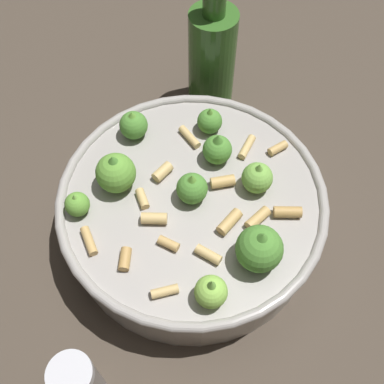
{
  "coord_description": "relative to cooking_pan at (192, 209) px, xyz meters",
  "views": [
    {
      "loc": [
        -0.18,
        0.2,
        0.51
      ],
      "look_at": [
        0.0,
        0.0,
        0.08
      ],
      "focal_mm": 44.53,
      "sensor_mm": 36.0,
      "label": 1
    }
  ],
  "objects": [
    {
      "name": "cooking_pan",
      "position": [
        0.0,
        0.0,
        0.0
      ],
      "size": [
        0.3,
        0.3,
        0.12
      ],
      "color": "#9E9993",
      "rests_on": "ground"
    },
    {
      "name": "pepper_shaker",
      "position": [
        -0.04,
        0.21,
        0.0
      ],
      "size": [
        0.04,
        0.04,
        0.09
      ],
      "color": "gray",
      "rests_on": "ground"
    },
    {
      "name": "olive_oil_bottle",
      "position": [
        0.12,
        -0.18,
        0.04
      ],
      "size": [
        0.06,
        0.06,
        0.2
      ],
      "color": "#336023",
      "rests_on": "ground"
    },
    {
      "name": "ground_plane",
      "position": [
        0.0,
        -0.0,
        -0.04
      ],
      "size": [
        2.4,
        2.4,
        0.0
      ],
      "primitive_type": "plane",
      "color": "#42382D"
    }
  ]
}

